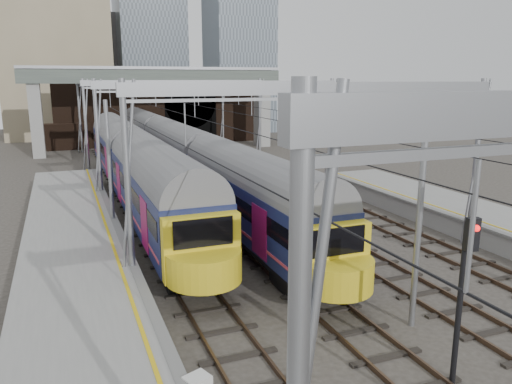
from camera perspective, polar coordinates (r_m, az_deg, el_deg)
name	(u,v)px	position (r m, az deg, el deg)	size (l,w,h in m)	color
ground	(455,355)	(16.57, 21.79, -16.96)	(160.00, 160.00, 0.00)	#38332D
platform_left	(86,365)	(14.72, -18.81, -18.22)	(4.32, 55.00, 1.12)	gray
tracks	(263,222)	(28.38, 0.81, -3.46)	(14.40, 80.00, 0.22)	#4C3828
overhead_line	(226,101)	(33.36, -3.44, 10.38)	(16.80, 80.00, 8.00)	gray
retaining_wall	(160,109)	(63.34, -10.87, 9.30)	(28.00, 2.75, 9.00)	black
overbridge	(157,85)	(57.15, -11.26, 11.87)	(28.00, 3.00, 9.25)	gray
city_skyline	(142,17)	(82.24, -12.86, 18.88)	(37.50, 27.50, 60.00)	tan
train_main	(159,141)	(46.44, -11.00, 5.75)	(2.73, 63.21, 4.72)	black
train_second	(134,164)	(33.44, -13.73, 3.09)	(2.89, 33.37, 4.93)	black
signal_near_centre	(464,281)	(13.90, 22.66, -9.39)	(0.36, 0.46, 4.66)	black
equip_cover_a	(337,277)	(20.96, 9.27, -9.57)	(0.94, 0.67, 0.11)	#1757AE
equip_cover_b	(297,286)	(19.94, 4.67, -10.63)	(0.96, 0.68, 0.11)	#1757AE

